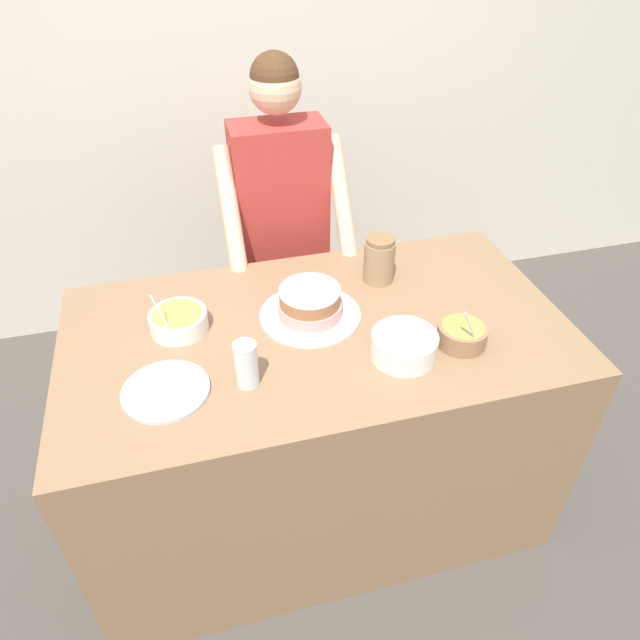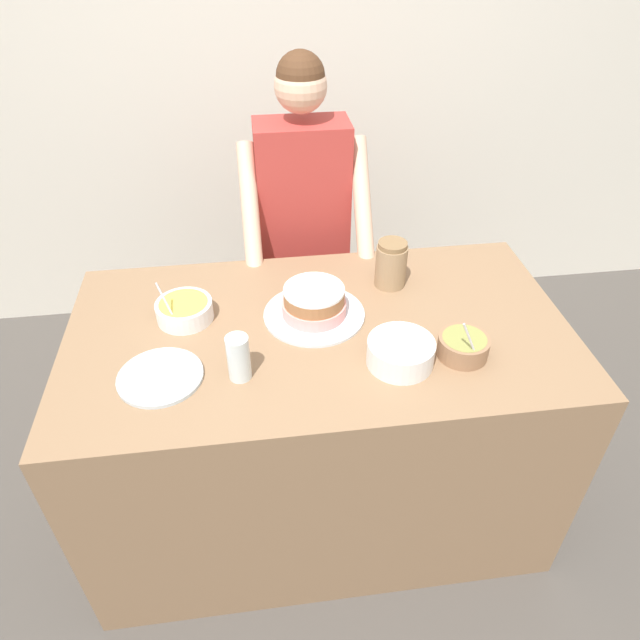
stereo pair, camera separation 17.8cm
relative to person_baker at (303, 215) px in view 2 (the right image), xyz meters
The scene contains 11 objects.
ground_plane 1.49m from the person_baker, 91.25° to the right, with size 14.00×14.00×0.00m, color #4C4742.
wall_back 0.88m from the person_baker, 91.73° to the left, with size 10.00×0.05×2.60m.
counter 0.85m from the person_baker, 92.08° to the right, with size 1.64×0.89×0.92m.
person_baker is the anchor object (origin of this frame).
cake 0.62m from the person_baker, 93.07° to the right, with size 0.34×0.34×0.11m.
frosting_bowl_pink 0.90m from the person_baker, 77.57° to the right, with size 0.20×0.20×0.08m.
frosting_bowl_yellow 0.73m from the person_baker, 128.71° to the right, with size 0.19×0.19×0.17m.
frosting_bowl_olive 0.96m from the person_baker, 65.76° to the right, with size 0.16×0.16×0.17m.
drinking_glass 0.92m from the person_baker, 107.96° to the right, with size 0.07×0.07×0.15m.
ceramic_plate 1.00m from the person_baker, 121.20° to the right, with size 0.25×0.25×0.01m.
stoneware_jar 0.53m from the person_baker, 60.70° to the right, with size 0.11×0.11×0.17m.
Camera 2 is at (-0.19, -0.99, 2.08)m, focal length 32.00 mm.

